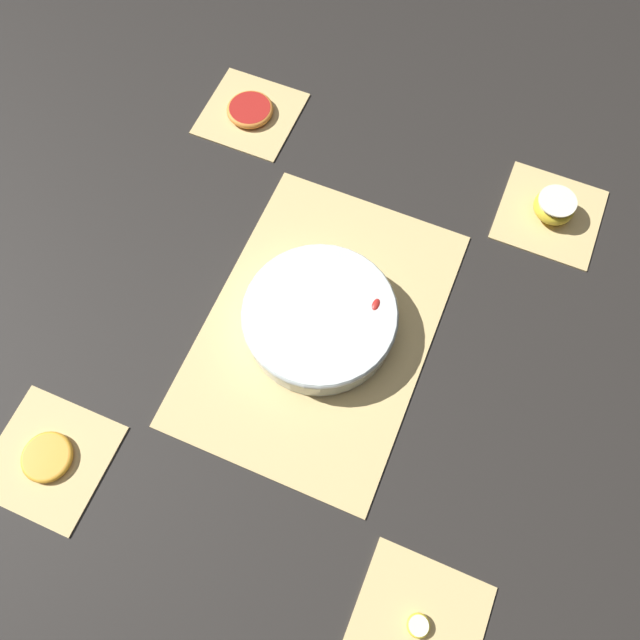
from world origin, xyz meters
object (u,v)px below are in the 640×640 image
Objects in this scene: banana_coin_single at (418,626)px; grapefruit_slice at (250,110)px; fruit_salad_bowl at (320,317)px; orange_slice_whole at (47,457)px; apple_half at (554,206)px.

banana_coin_single is 0.88m from grapefruit_slice.
fruit_salad_bowl is 0.44m from orange_slice_whole.
fruit_salad_bowl reaches higher than apple_half.
banana_coin_single is (0.68, 0.00, -0.02)m from apple_half.
orange_slice_whole is (0.68, -0.56, -0.01)m from apple_half.
apple_half is at bearing 90.00° from grapefruit_slice.
orange_slice_whole is 0.68m from grapefruit_slice.
orange_slice_whole is at bearing -90.00° from banana_coin_single.
grapefruit_slice is at bearing -180.00° from orange_slice_whole.
grapefruit_slice is (-0.00, -0.56, -0.01)m from apple_half.
grapefruit_slice is (-0.68, -0.56, 0.00)m from banana_coin_single.
fruit_salad_bowl is at bearing -140.53° from banana_coin_single.
fruit_salad_bowl reaches higher than banana_coin_single.
apple_half reaches higher than banana_coin_single.
banana_coin_single is (-0.00, 0.56, -0.00)m from orange_slice_whole.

